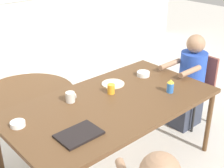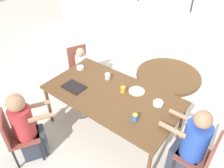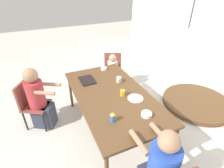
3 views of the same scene
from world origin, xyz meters
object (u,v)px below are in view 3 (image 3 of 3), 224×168
Objects in this scene: juice_glass at (123,93)px; bowl_white_shallow at (147,114)px; coffee_mug at (119,80)px; folded_table_stack at (197,102)px; chair_for_toddler at (113,69)px; person_toddler at (113,75)px; chair_for_woman_green_shirt at (30,101)px; bowl_cereal at (104,69)px; person_woman_green_shirt at (39,101)px; sippy_cup at (113,117)px.

juice_glass is 0.69× the size of bowl_white_shallow.
folded_table_stack is at bearing 78.20° from coffee_mug.
person_toddler is (0.14, -0.07, -0.09)m from chair_for_toddler.
chair_for_woman_green_shirt is 1.00× the size of chair_for_toddler.
person_toddler is 0.56m from bowl_cereal.
chair_for_woman_green_shirt is 1.97m from bowl_white_shallow.
chair_for_toddler is at bearing 168.78° from bowl_white_shallow.
bowl_white_shallow is at bearing 103.47° from chair_for_toddler.
person_toddler reaches higher than bowl_white_shallow.
bowl_white_shallow is at bearing 75.46° from person_woman_green_shirt.
chair_for_toddler is 6.24× the size of sippy_cup.
chair_for_toddler is 8.89× the size of juice_glass.
person_toddler is 6.54× the size of bowl_white_shallow.
bowl_cereal is (-0.13, 1.41, 0.28)m from chair_for_woman_green_shirt.
folded_table_stack is at bearing 62.44° from bowl_cereal.
coffee_mug is 0.79× the size of bowl_cereal.
chair_for_toddler is at bearing 138.47° from bowl_cereal.
person_woman_green_shirt reaches higher than bowl_white_shallow.
bowl_white_shallow is (1.91, -0.38, 0.28)m from chair_for_toddler.
sippy_cup is 0.98× the size of bowl_white_shallow.
juice_glass is at bearing -88.87° from folded_table_stack.
person_toddler is 1.83m from bowl_white_shallow.
chair_for_woman_green_shirt is at bearing 38.44° from person_toddler.
bowl_white_shallow is at bearing 78.23° from sippy_cup.
folded_table_stack is at bearing 164.56° from person_toddler.
bowl_white_shallow is at bearing 76.65° from chair_for_woman_green_shirt.
sippy_cup is (1.68, -0.76, 0.41)m from person_toddler.
bowl_white_shallow is 1.97m from folded_table_stack.
chair_for_woman_green_shirt is 6.14× the size of bowl_white_shallow.
chair_for_woman_green_shirt is 0.16m from person_woman_green_shirt.
sippy_cup is 0.10× the size of folded_table_stack.
coffee_mug is at bearing 5.56° from bowl_cereal.
person_woman_green_shirt is 1.81m from bowl_white_shallow.
coffee_mug is 0.93m from bowl_white_shallow.
chair_for_woman_green_shirt reaches higher than bowl_cereal.
person_woman_green_shirt is 3.12m from folded_table_stack.
sippy_cup is at bearing 68.03° from chair_for_woman_green_shirt.
person_toddler is 1.35m from juice_glass.
chair_for_woman_green_shirt is at bearing -106.05° from coffee_mug.
person_woman_green_shirt reaches higher than folded_table_stack.
chair_for_toddler is 0.61× the size of folded_table_stack.
chair_for_woman_green_shirt reaches higher than folded_table_stack.
folded_table_stack is at bearing 159.94° from chair_for_toddler.
juice_glass is (1.23, -0.39, 0.39)m from person_toddler.
person_woman_green_shirt is 8.13× the size of bowl_white_shallow.
person_woman_green_shirt is at bearing -102.95° from folded_table_stack.
bowl_cereal is (-0.22, 1.27, 0.25)m from person_woman_green_shirt.
chair_for_woman_green_shirt is 7.07× the size of bowl_cereal.
bowl_cereal is (0.43, -0.38, 0.28)m from chair_for_toddler.
sippy_cup reaches higher than chair_for_woman_green_shirt.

